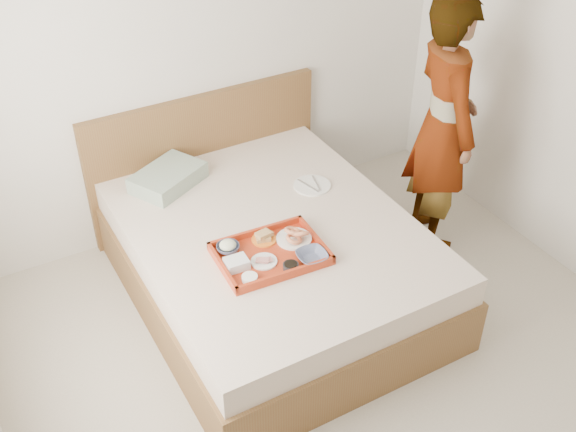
# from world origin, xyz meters

# --- Properties ---
(ground) EXTENTS (3.50, 4.00, 0.01)m
(ground) POSITION_xyz_m (0.00, 0.00, 0.00)
(ground) COLOR #BDB3A0
(ground) RESTS_ON ground
(wall_back) EXTENTS (3.50, 0.01, 2.60)m
(wall_back) POSITION_xyz_m (0.00, 2.00, 1.30)
(wall_back) COLOR silver
(wall_back) RESTS_ON ground
(bed) EXTENTS (1.65, 2.00, 0.53)m
(bed) POSITION_xyz_m (-0.05, 1.00, 0.27)
(bed) COLOR brown
(bed) RESTS_ON ground
(headboard) EXTENTS (1.65, 0.06, 0.95)m
(headboard) POSITION_xyz_m (-0.05, 1.97, 0.47)
(headboard) COLOR brown
(headboard) RESTS_ON ground
(pillow) EXTENTS (0.53, 0.47, 0.11)m
(pillow) POSITION_xyz_m (-0.41, 1.71, 0.58)
(pillow) COLOR #A0AD9D
(pillow) RESTS_ON bed
(tray) EXTENTS (0.61, 0.46, 0.05)m
(tray) POSITION_xyz_m (-0.19, 0.76, 0.56)
(tray) COLOR #B33118
(tray) RESTS_ON bed
(prawn_plate) EXTENTS (0.21, 0.21, 0.01)m
(prawn_plate) POSITION_xyz_m (-0.01, 0.81, 0.55)
(prawn_plate) COLOR white
(prawn_plate) RESTS_ON tray
(navy_bowl_big) EXTENTS (0.18, 0.18, 0.04)m
(navy_bowl_big) POSITION_xyz_m (-0.01, 0.61, 0.57)
(navy_bowl_big) COLOR #181F43
(navy_bowl_big) RESTS_ON tray
(sauce_dish) EXTENTS (0.09, 0.09, 0.03)m
(sauce_dish) POSITION_xyz_m (-0.15, 0.60, 0.56)
(sauce_dish) COLOR black
(sauce_dish) RESTS_ON tray
(meat_plate) EXTENTS (0.15, 0.15, 0.01)m
(meat_plate) POSITION_xyz_m (-0.25, 0.72, 0.55)
(meat_plate) COLOR white
(meat_plate) RESTS_ON tray
(bread_plate) EXTENTS (0.15, 0.15, 0.01)m
(bread_plate) POSITION_xyz_m (-0.16, 0.89, 0.55)
(bread_plate) COLOR orange
(bread_plate) RESTS_ON tray
(salad_bowl) EXTENTS (0.14, 0.14, 0.04)m
(salad_bowl) POSITION_xyz_m (-0.38, 0.90, 0.57)
(salad_bowl) COLOR #181F43
(salad_bowl) RESTS_ON tray
(plastic_tub) EXTENTS (0.13, 0.11, 0.05)m
(plastic_tub) POSITION_xyz_m (-0.40, 0.75, 0.57)
(plastic_tub) COLOR silver
(plastic_tub) RESTS_ON tray
(cheese_round) EXTENTS (0.09, 0.09, 0.03)m
(cheese_round) POSITION_xyz_m (-0.39, 0.62, 0.56)
(cheese_round) COLOR white
(cheese_round) RESTS_ON tray
(dinner_plate) EXTENTS (0.26, 0.26, 0.01)m
(dinner_plate) POSITION_xyz_m (0.37, 1.24, 0.54)
(dinner_plate) COLOR white
(dinner_plate) RESTS_ON bed
(person) EXTENTS (0.56, 0.71, 1.72)m
(person) POSITION_xyz_m (1.18, 1.01, 0.86)
(person) COLOR beige
(person) RESTS_ON ground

